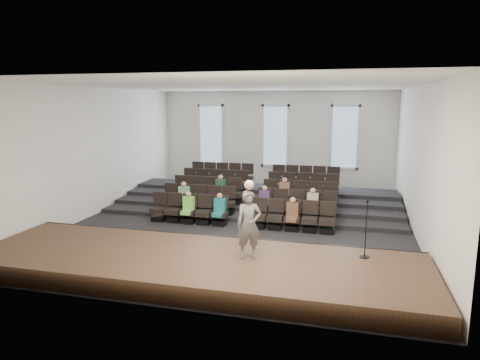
{
  "coord_description": "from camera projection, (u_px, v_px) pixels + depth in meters",
  "views": [
    {
      "loc": [
        3.73,
        -14.99,
        4.43
      ],
      "look_at": [
        -0.24,
        0.5,
        1.51
      ],
      "focal_mm": 32.0,
      "sensor_mm": 36.0,
      "label": 1
    }
  ],
  "objects": [
    {
      "name": "risers",
      "position": [
        260.0,
        199.0,
        18.98
      ],
      "size": [
        11.8,
        4.8,
        0.6
      ],
      "color": "black",
      "rests_on": "ground"
    },
    {
      "name": "windows",
      "position": [
        275.0,
        136.0,
        22.13
      ],
      "size": [
        8.44,
        0.1,
        3.24
      ],
      "color": "white",
      "rests_on": "wall_back"
    },
    {
      "name": "audience",
      "position": [
        245.0,
        199.0,
        16.15
      ],
      "size": [
        5.45,
        2.64,
        1.1
      ],
      "color": "#79D455",
      "rests_on": "seating_rows"
    },
    {
      "name": "ground",
      "position": [
        243.0,
        222.0,
        15.99
      ],
      "size": [
        14.0,
        14.0,
        0.0
      ],
      "primitive_type": "plane",
      "color": "black",
      "rests_on": "ground"
    },
    {
      "name": "mic_stand",
      "position": [
        365.0,
        241.0,
        10.89
      ],
      "size": [
        0.25,
        0.25,
        1.5
      ],
      "color": "black",
      "rests_on": "stage"
    },
    {
      "name": "seating_rows",
      "position": [
        252.0,
        196.0,
        17.34
      ],
      "size": [
        6.8,
        4.7,
        1.67
      ],
      "color": "black",
      "rests_on": "ground"
    },
    {
      "name": "stage",
      "position": [
        195.0,
        265.0,
        11.09
      ],
      "size": [
        11.8,
        3.6,
        0.5
      ],
      "primitive_type": "cube",
      "color": "#462A1E",
      "rests_on": "ground"
    },
    {
      "name": "wall_left",
      "position": [
        96.0,
        151.0,
        17.01
      ],
      "size": [
        0.04,
        14.0,
        5.0
      ],
      "primitive_type": "cube",
      "color": "white",
      "rests_on": "ground"
    },
    {
      "name": "wall_right",
      "position": [
        420.0,
        161.0,
        14.08
      ],
      "size": [
        0.04,
        14.0,
        5.0
      ],
      "primitive_type": "cube",
      "color": "white",
      "rests_on": "ground"
    },
    {
      "name": "wall_back",
      "position": [
        275.0,
        140.0,
        22.24
      ],
      "size": [
        12.0,
        0.04,
        5.0
      ],
      "primitive_type": "cube",
      "color": "white",
      "rests_on": "ground"
    },
    {
      "name": "wall_front",
      "position": [
        161.0,
        196.0,
        8.85
      ],
      "size": [
        12.0,
        0.04,
        5.0
      ],
      "primitive_type": "cube",
      "color": "white",
      "rests_on": "ground"
    },
    {
      "name": "stage_lip",
      "position": [
        216.0,
        244.0,
        12.78
      ],
      "size": [
        11.8,
        0.06,
        0.52
      ],
      "primitive_type": "cube",
      "color": "black",
      "rests_on": "ground"
    },
    {
      "name": "ceiling",
      "position": [
        243.0,
        85.0,
        15.09
      ],
      "size": [
        12.0,
        14.0,
        0.02
      ],
      "primitive_type": "cube",
      "color": "white",
      "rests_on": "ground"
    },
    {
      "name": "speaker",
      "position": [
        249.0,
        224.0,
        10.84
      ],
      "size": [
        0.75,
        0.63,
        1.74
      ],
      "primitive_type": "imported",
      "rotation": [
        0.0,
        0.0,
        0.39
      ],
      "color": "#5B5856",
      "rests_on": "stage"
    }
  ]
}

